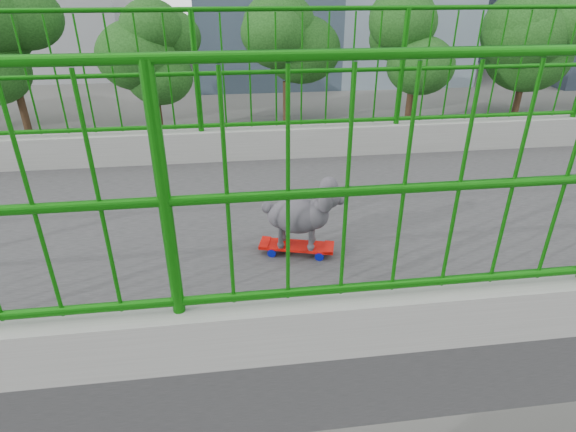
{
  "coord_description": "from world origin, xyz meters",
  "views": [
    {
      "loc": [
        3.12,
        0.28,
        8.65
      ],
      "look_at": [
        -0.32,
        0.73,
        6.85
      ],
      "focal_mm": 28.8,
      "sensor_mm": 36.0,
      "label": 1
    }
  ],
  "objects_px": {
    "car_3": "(354,177)",
    "car_6": "(449,246)",
    "car_4": "(384,149)",
    "skateboard": "(297,247)",
    "car_0": "(129,341)",
    "car_2": "(178,217)",
    "poodle": "(301,213)"
  },
  "relations": [
    {
      "from": "car_3",
      "to": "car_6",
      "type": "bearing_deg",
      "value": -166.31
    },
    {
      "from": "poodle",
      "to": "car_6",
      "type": "distance_m",
      "value": 13.46
    },
    {
      "from": "skateboard",
      "to": "car_4",
      "type": "relative_size",
      "value": 0.11
    },
    {
      "from": "poodle",
      "to": "car_6",
      "type": "relative_size",
      "value": 0.1
    },
    {
      "from": "car_6",
      "to": "car_0",
      "type": "bearing_deg",
      "value": -71.88
    },
    {
      "from": "car_2",
      "to": "car_3",
      "type": "bearing_deg",
      "value": -66.93
    },
    {
      "from": "skateboard",
      "to": "car_4",
      "type": "bearing_deg",
      "value": 174.33
    },
    {
      "from": "car_4",
      "to": "car_6",
      "type": "xyz_separation_m",
      "value": [
        9.6,
        -0.86,
        -0.04
      ]
    },
    {
      "from": "poodle",
      "to": "car_4",
      "type": "height_order",
      "value": "poodle"
    },
    {
      "from": "car_4",
      "to": "car_6",
      "type": "height_order",
      "value": "car_4"
    },
    {
      "from": "car_0",
      "to": "poodle",
      "type": "bearing_deg",
      "value": 26.1
    },
    {
      "from": "car_6",
      "to": "poodle",
      "type": "bearing_deg",
      "value": -34.14
    },
    {
      "from": "skateboard",
      "to": "car_2",
      "type": "xyz_separation_m",
      "value": [
        -12.91,
        -2.46,
        -6.26
      ]
    },
    {
      "from": "car_6",
      "to": "skateboard",
      "type": "bearing_deg",
      "value": -34.27
    },
    {
      "from": "car_3",
      "to": "car_4",
      "type": "distance_m",
      "value": 4.01
    },
    {
      "from": "skateboard",
      "to": "car_6",
      "type": "bearing_deg",
      "value": 161.22
    },
    {
      "from": "car_6",
      "to": "car_2",
      "type": "bearing_deg",
      "value": -109.43
    },
    {
      "from": "skateboard",
      "to": "car_6",
      "type": "relative_size",
      "value": 0.1
    },
    {
      "from": "poodle",
      "to": "car_2",
      "type": "distance_m",
      "value": 14.68
    },
    {
      "from": "car_2",
      "to": "car_3",
      "type": "xyz_separation_m",
      "value": [
        -3.2,
        7.51,
        -0.13
      ]
    },
    {
      "from": "poodle",
      "to": "car_3",
      "type": "distance_m",
      "value": 18.14
    },
    {
      "from": "car_0",
      "to": "car_6",
      "type": "distance_m",
      "value": 10.29
    },
    {
      "from": "car_2",
      "to": "poodle",
      "type": "bearing_deg",
      "value": -169.1
    },
    {
      "from": "poodle",
      "to": "skateboard",
      "type": "bearing_deg",
      "value": -90.0
    },
    {
      "from": "skateboard",
      "to": "car_3",
      "type": "relative_size",
      "value": 0.11
    },
    {
      "from": "car_3",
      "to": "car_6",
      "type": "distance_m",
      "value": 6.59
    },
    {
      "from": "poodle",
      "to": "car_3",
      "type": "height_order",
      "value": "poodle"
    },
    {
      "from": "car_3",
      "to": "car_4",
      "type": "relative_size",
      "value": 1.0
    },
    {
      "from": "car_4",
      "to": "poodle",
      "type": "bearing_deg",
      "value": 158.92
    },
    {
      "from": "poodle",
      "to": "car_3",
      "type": "xyz_separation_m",
      "value": [
        -16.12,
        5.03,
        -6.65
      ]
    },
    {
      "from": "skateboard",
      "to": "car_4",
      "type": "height_order",
      "value": "skateboard"
    },
    {
      "from": "skateboard",
      "to": "car_3",
      "type": "height_order",
      "value": "skateboard"
    }
  ]
}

